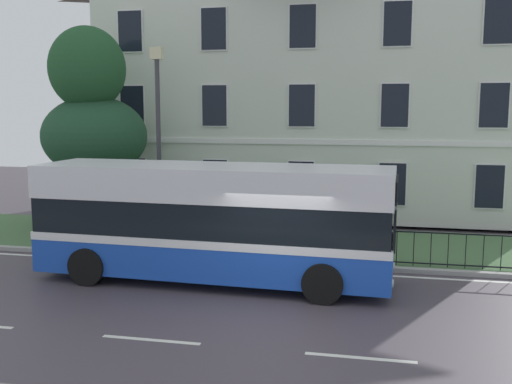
% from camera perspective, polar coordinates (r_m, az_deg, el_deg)
% --- Properties ---
extents(ground_plane, '(60.00, 56.00, 0.18)m').
position_cam_1_polar(ground_plane, '(13.89, 2.04, -10.63)').
color(ground_plane, '#473E47').
extents(georgian_townhouse, '(17.18, 8.21, 11.44)m').
position_cam_1_polar(georgian_townhouse, '(26.18, 5.67, 11.21)').
color(georgian_townhouse, silver).
rests_on(georgian_townhouse, ground_plane).
extents(iron_verge_railing, '(14.17, 0.04, 0.97)m').
position_cam_1_polar(iron_verge_railing, '(17.09, 1.91, -4.82)').
color(iron_verge_railing, black).
rests_on(iron_verge_railing, ground_plane).
extents(evergreen_tree, '(4.23, 4.23, 7.83)m').
position_cam_1_polar(evergreen_tree, '(22.32, -15.37, 3.50)').
color(evergreen_tree, '#423328').
rests_on(evergreen_tree, ground_plane).
extents(single_decker_bus, '(9.20, 2.83, 3.01)m').
position_cam_1_polar(single_decker_bus, '(15.14, -4.13, -2.80)').
color(single_decker_bus, blue).
rests_on(single_decker_bus, ground_plane).
extents(street_lamp_post, '(0.36, 0.24, 6.15)m').
position_cam_1_polar(street_lamp_post, '(18.36, -9.44, 5.60)').
color(street_lamp_post, '#333338').
rests_on(street_lamp_post, ground_plane).
extents(litter_bin, '(0.52, 0.52, 1.16)m').
position_cam_1_polar(litter_bin, '(17.28, 8.96, -4.49)').
color(litter_bin, '#4C4742').
rests_on(litter_bin, ground_plane).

